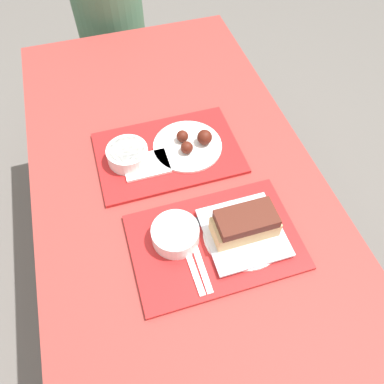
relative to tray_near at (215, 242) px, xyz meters
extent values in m
plane|color=#605B56|center=(-0.04, 0.16, -0.74)|extent=(12.00, 12.00, 0.00)
cube|color=maroon|center=(-0.04, 0.16, -0.03)|extent=(0.87, 1.84, 0.04)
cylinder|color=maroon|center=(-0.41, 1.00, -0.39)|extent=(0.07, 0.07, 0.69)
cylinder|color=maroon|center=(0.33, 1.00, -0.39)|extent=(0.07, 0.07, 0.69)
cube|color=maroon|center=(-0.04, 1.30, -0.31)|extent=(0.82, 0.28, 0.04)
cylinder|color=maroon|center=(-0.39, 1.30, -0.53)|extent=(0.06, 0.06, 0.41)
cylinder|color=maroon|center=(0.31, 1.30, -0.53)|extent=(0.06, 0.06, 0.41)
cube|color=red|center=(0.00, 0.00, 0.00)|extent=(0.45, 0.30, 0.01)
cube|color=red|center=(-0.04, 0.35, 0.00)|extent=(0.45, 0.30, 0.01)
cylinder|color=white|center=(-0.10, 0.04, 0.03)|extent=(0.13, 0.13, 0.05)
cylinder|color=beige|center=(-0.10, 0.04, 0.05)|extent=(0.11, 0.11, 0.01)
cylinder|color=white|center=(0.08, 0.00, 0.01)|extent=(0.22, 0.22, 0.01)
cube|color=silver|center=(0.08, 0.00, 0.02)|extent=(0.21, 0.21, 0.01)
cube|color=#DBB275|center=(0.08, 0.00, 0.05)|extent=(0.17, 0.08, 0.05)
cube|color=#4C1E14|center=(0.08, 0.00, 0.09)|extent=(0.16, 0.08, 0.03)
cube|color=white|center=(-0.08, -0.05, 0.01)|extent=(0.02, 0.17, 0.00)
cube|color=white|center=(-0.06, -0.05, 0.01)|extent=(0.02, 0.17, 0.00)
cube|color=#3F3F47|center=(-0.03, 0.07, 0.01)|extent=(0.04, 0.03, 0.01)
cylinder|color=white|center=(-0.17, 0.35, 0.03)|extent=(0.13, 0.13, 0.05)
cylinder|color=beige|center=(-0.17, 0.35, 0.05)|extent=(0.11, 0.11, 0.01)
cylinder|color=white|center=(0.03, 0.35, 0.01)|extent=(0.22, 0.22, 0.01)
sphere|color=#4C190F|center=(0.08, 0.34, 0.04)|extent=(0.05, 0.05, 0.05)
sphere|color=#4C190F|center=(0.02, 0.37, 0.03)|extent=(0.04, 0.04, 0.04)
sphere|color=#4C190F|center=(0.02, 0.32, 0.03)|extent=(0.04, 0.04, 0.04)
cube|color=white|center=(-0.12, 0.31, 0.01)|extent=(0.14, 0.10, 0.01)
cylinder|color=#477051|center=(-0.08, 1.30, -0.06)|extent=(0.32, 0.32, 0.46)
camera|label=1|loc=(-0.20, -0.44, 0.90)|focal=35.00mm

